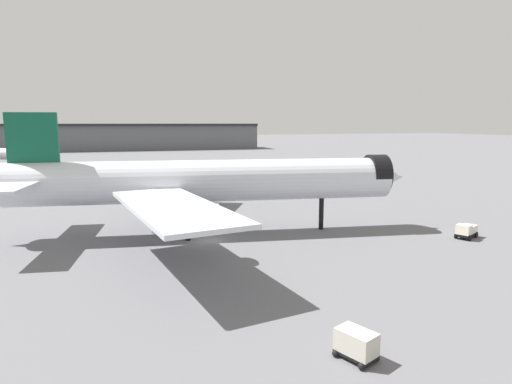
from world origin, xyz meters
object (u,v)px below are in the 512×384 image
at_px(baggage_tug_wing, 466,231).
at_px(baggage_cart_trailing, 356,344).
at_px(airliner_near_gate, 203,182).
at_px(traffic_cone_near_nose, 295,197).

bearing_deg(baggage_tug_wing, baggage_cart_trailing, 10.13).
distance_m(airliner_near_gate, traffic_cone_near_nose, 31.16).
bearing_deg(traffic_cone_near_nose, airliner_near_gate, -138.77).
height_order(airliner_near_gate, baggage_tug_wing, airliner_near_gate).
relative_size(airliner_near_gate, baggage_cart_trailing, 19.77).
xyz_separation_m(baggage_tug_wing, baggage_cart_trailing, (-28.88, -19.15, 0.00)).
xyz_separation_m(airliner_near_gate, traffic_cone_near_nose, (22.92, 20.09, -6.50)).
distance_m(baggage_cart_trailing, traffic_cone_near_nose, 57.08).
xyz_separation_m(airliner_near_gate, baggage_tug_wing, (30.30, -13.63, -5.87)).
height_order(baggage_tug_wing, baggage_cart_trailing, baggage_tug_wing).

